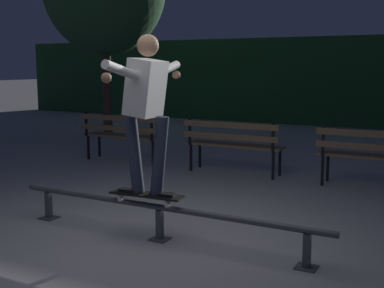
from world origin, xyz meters
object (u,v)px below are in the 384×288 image
object	(u,v)px
grind_rail	(159,213)
skateboarder	(146,101)
park_bench_right_center	(376,152)
park_bench_left_center	(233,141)
skateboard	(147,195)
park_bench_leftmost	(122,132)

from	to	relation	value
grind_rail	skateboarder	size ratio (longest dim) A/B	2.24
park_bench_right_center	grind_rail	bearing A→B (deg)	-115.90
grind_rail	park_bench_left_center	distance (m)	3.23
skateboard	park_bench_leftmost	xyz separation A→B (m)	(-2.64, 3.15, 0.10)
skateboard	skateboarder	xyz separation A→B (m)	(0.00, 0.00, 0.94)
skateboard	park_bench_left_center	distance (m)	3.19
park_bench_left_center	skateboarder	bearing A→B (deg)	-81.22
grind_rail	skateboard	bearing A→B (deg)	180.00
park_bench_right_center	park_bench_left_center	bearing A→B (deg)	180.00
skateboarder	park_bench_left_center	world-z (taller)	skateboarder
park_bench_left_center	park_bench_leftmost	bearing A→B (deg)	180.00
skateboard	grind_rail	bearing A→B (deg)	-0.00
skateboarder	park_bench_leftmost	xyz separation A→B (m)	(-2.65, 3.15, -0.84)
park_bench_leftmost	park_bench_left_center	xyz separation A→B (m)	(2.16, 0.00, 0.00)
grind_rail	park_bench_leftmost	bearing A→B (deg)	131.45
skateboard	park_bench_left_center	size ratio (longest dim) A/B	0.49
park_bench_leftmost	park_bench_right_center	xyz separation A→B (m)	(4.32, 0.00, 0.00)
grind_rail	park_bench_left_center	world-z (taller)	park_bench_left_center
skateboard	park_bench_left_center	xyz separation A→B (m)	(-0.48, 3.15, 0.10)
skateboard	park_bench_leftmost	size ratio (longest dim) A/B	0.49
park_bench_left_center	skateboard	bearing A→B (deg)	-81.27
park_bench_leftmost	grind_rail	bearing A→B (deg)	-48.55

